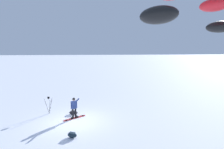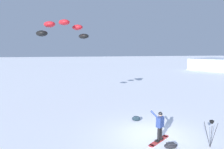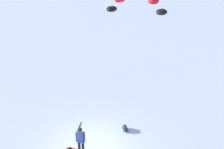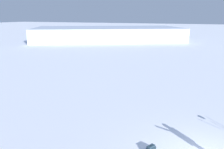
% 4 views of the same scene
% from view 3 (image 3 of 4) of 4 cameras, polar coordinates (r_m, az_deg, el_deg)
% --- Properties ---
extents(ground_plane, '(300.00, 300.00, 0.00)m').
position_cam_3_polar(ground_plane, '(13.29, -5.04, -17.08)').
color(ground_plane, white).
extents(snowboarder, '(0.56, 0.68, 1.62)m').
position_cam_3_polar(snowboarder, '(12.40, -7.56, -14.94)').
color(snowboarder, black).
rests_on(snowboarder, ground_plane).
extents(traction_kite, '(3.27, 4.51, 1.44)m').
position_cam_3_polar(traction_kite, '(18.01, 5.78, 16.63)').
color(traction_kite, black).
extents(gear_bag_large, '(0.51, 0.65, 0.33)m').
position_cam_3_polar(gear_bag_large, '(14.29, 3.18, -12.83)').
color(gear_bag_large, '#192833').
rests_on(gear_bag_large, ground_plane).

